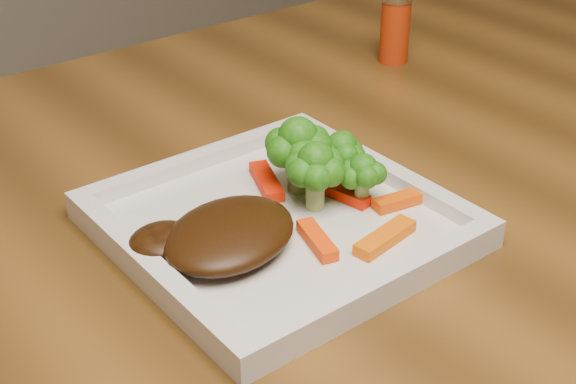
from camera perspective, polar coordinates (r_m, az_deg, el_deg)
dining_table at (r=1.12m, az=10.61°, el=-12.75°), size 1.60×0.90×0.75m
plate at (r=0.70m, az=-0.65°, el=-2.45°), size 0.27×0.27×0.01m
steak at (r=0.65m, az=-4.18°, el=-3.01°), size 0.14×0.13×0.03m
broccoli_0 at (r=0.72m, az=0.71°, el=2.57°), size 0.08×0.08×0.07m
broccoli_1 at (r=0.73m, az=3.83°, el=2.72°), size 0.07×0.07×0.06m
broccoli_2 at (r=0.70m, az=5.34°, el=1.16°), size 0.06×0.06×0.06m
broccoli_3 at (r=0.70m, az=1.96°, el=1.07°), size 0.08×0.08×0.06m
carrot_0 at (r=0.67m, az=6.91°, el=-3.23°), size 0.07×0.03×0.01m
carrot_1 at (r=0.72m, az=8.14°, el=-0.54°), size 0.06×0.02×0.01m
carrot_2 at (r=0.66m, az=2.08°, el=-3.43°), size 0.03×0.06×0.01m
carrot_3 at (r=0.78m, az=3.35°, el=2.26°), size 0.06×0.02×0.01m
carrot_4 at (r=0.74m, az=-1.54°, el=0.78°), size 0.04×0.07×0.01m
carrot_5 at (r=0.72m, az=4.07°, el=-0.17°), size 0.02×0.05×0.01m
spice_shaker at (r=1.05m, az=7.63°, el=11.54°), size 0.04×0.04×0.09m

